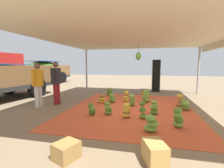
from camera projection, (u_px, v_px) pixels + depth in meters
name	position (u px, v px, depth m)	size (l,w,h in m)	color
ground_plane	(60.00, 104.00, 6.66)	(40.00, 40.00, 0.00)	#7F6B51
tarp_orange	(131.00, 108.00, 6.00)	(5.48, 4.44, 0.01)	#D1512D
tent_canopy	(135.00, 38.00, 5.68)	(8.00, 7.00, 2.66)	#9EA0A5
banana_bunch_0	(146.00, 96.00, 6.93)	(0.42, 0.42, 0.58)	#60932D
banana_bunch_1	(112.00, 98.00, 6.84)	(0.37, 0.37, 0.43)	#6B9E38
banana_bunch_2	(126.00, 97.00, 7.02)	(0.34, 0.32, 0.52)	gold
banana_bunch_3	(108.00, 109.00, 5.18)	(0.35, 0.35, 0.47)	#6B9E38
banana_bunch_4	(102.00, 99.00, 6.80)	(0.45, 0.45, 0.42)	gold
banana_bunch_5	(178.00, 118.00, 4.10)	(0.35, 0.36, 0.56)	#6B9E38
banana_bunch_6	(143.00, 111.00, 4.79)	(0.30, 0.30, 0.57)	#60932D
banana_bunch_7	(92.00, 109.00, 5.12)	(0.33, 0.32, 0.43)	#477523
banana_bunch_8	(110.00, 92.00, 8.51)	(0.44, 0.44, 0.44)	#477523
banana_bunch_9	(144.00, 94.00, 7.96)	(0.40, 0.39, 0.45)	gold
banana_bunch_10	(181.00, 101.00, 6.28)	(0.47, 0.47, 0.52)	#996628
banana_bunch_11	(132.00, 101.00, 6.25)	(0.33, 0.36, 0.51)	#518428
banana_bunch_12	(185.00, 105.00, 5.70)	(0.41, 0.41, 0.43)	#6B9E38
banana_bunch_13	(126.00, 111.00, 4.89)	(0.35, 0.35, 0.49)	gold
banana_bunch_14	(154.00, 108.00, 5.24)	(0.35, 0.35, 0.51)	#477523
banana_bunch_15	(151.00, 124.00, 3.83)	(0.42, 0.43, 0.46)	#6B9E38
cargo_truck_far	(30.00, 70.00, 12.80)	(7.09, 3.58, 2.40)	#2D2D2D
worker_0	(56.00, 80.00, 6.51)	(0.64, 0.39, 1.76)	maroon
worker_1	(38.00, 82.00, 6.01)	(0.62, 0.38, 1.69)	silver
speaker_stack	(156.00, 76.00, 9.83)	(0.49, 0.49, 1.94)	black
crate_0	(155.00, 153.00, 2.62)	(0.47, 0.31, 0.36)	#B78947
crate_1	(66.00, 151.00, 2.74)	(0.40, 0.35, 0.30)	olive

